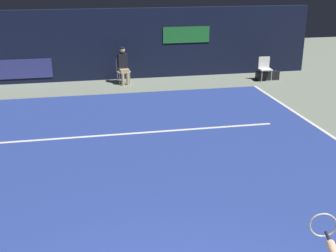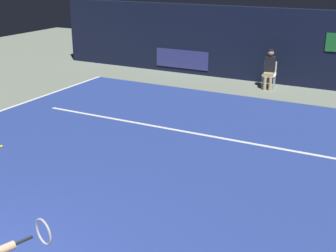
% 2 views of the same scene
% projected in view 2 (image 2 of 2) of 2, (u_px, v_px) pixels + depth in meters
% --- Properties ---
extents(ground_plane, '(32.46, 32.46, 0.00)m').
position_uv_depth(ground_plane, '(137.00, 161.00, 9.85)').
color(ground_plane, gray).
extents(court_surface, '(10.71, 11.86, 0.01)m').
position_uv_depth(court_surface, '(137.00, 160.00, 9.85)').
color(court_surface, navy).
rests_on(court_surface, ground).
extents(line_service, '(8.35, 0.10, 0.01)m').
position_uv_depth(line_service, '(180.00, 131.00, 11.58)').
color(line_service, white).
rests_on(line_service, court_surface).
extents(back_wall, '(16.35, 0.33, 2.60)m').
position_uv_depth(back_wall, '(256.00, 45.00, 16.19)').
color(back_wall, black).
rests_on(back_wall, ground).
extents(line_judge_on_chair, '(0.49, 0.57, 1.32)m').
position_uv_depth(line_judge_on_chair, '(270.00, 69.00, 15.34)').
color(line_judge_on_chair, white).
rests_on(line_judge_on_chair, ground).
extents(tennis_ball, '(0.07, 0.07, 0.07)m').
position_uv_depth(tennis_ball, '(1.00, 146.00, 10.50)').
color(tennis_ball, '#CCE033').
rests_on(tennis_ball, court_surface).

